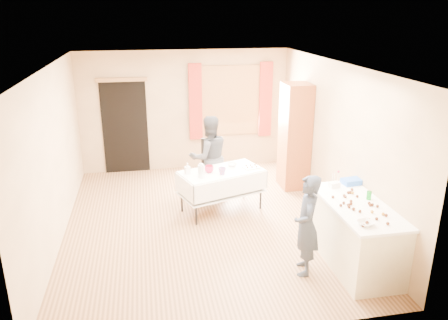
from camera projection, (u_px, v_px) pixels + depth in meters
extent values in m
cube|color=#9E7047|center=(204.00, 222.00, 7.35)|extent=(4.50, 5.50, 0.02)
cube|color=white|center=(201.00, 65.00, 6.50)|extent=(4.50, 5.50, 0.02)
cube|color=tan|center=(185.00, 111.00, 9.49)|extent=(4.50, 0.02, 2.60)
cube|color=tan|center=(241.00, 230.00, 4.36)|extent=(4.50, 0.02, 2.60)
cube|color=tan|center=(53.00, 157.00, 6.53)|extent=(0.02, 5.50, 2.60)
cube|color=tan|center=(336.00, 141.00, 7.32)|extent=(0.02, 5.50, 2.60)
cube|color=olive|center=(231.00, 100.00, 9.56)|extent=(1.32, 0.06, 1.52)
cube|color=white|center=(231.00, 101.00, 9.55)|extent=(1.20, 0.02, 1.40)
cube|color=#A42D20|center=(195.00, 102.00, 9.38)|extent=(0.28, 0.06, 1.65)
cube|color=#A42D20|center=(266.00, 100.00, 9.65)|extent=(0.28, 0.06, 1.65)
cube|color=black|center=(125.00, 127.00, 9.34)|extent=(0.95, 0.04, 2.00)
cube|color=olive|center=(121.00, 80.00, 8.97)|extent=(1.05, 0.06, 0.08)
cube|color=brown|center=(295.00, 136.00, 8.53)|extent=(0.50, 0.60, 2.07)
cube|color=#EFE8C2|center=(355.00, 235.00, 6.03)|extent=(0.72, 1.60, 0.86)
cube|color=white|center=(358.00, 205.00, 5.88)|extent=(0.79, 1.66, 0.04)
cube|color=white|center=(221.00, 172.00, 7.55)|extent=(1.55, 1.11, 0.04)
cube|color=black|center=(211.00, 167.00, 8.63)|extent=(0.48, 0.48, 0.06)
cube|color=black|center=(211.00, 152.00, 8.71)|extent=(0.40, 0.12, 0.57)
imported|color=#222A3B|center=(307.00, 225.00, 5.74)|extent=(0.67, 0.57, 1.39)
imported|color=black|center=(209.00, 157.00, 8.12)|extent=(0.96, 0.84, 1.57)
cylinder|color=#14831E|center=(369.00, 195.00, 5.99)|extent=(0.08, 0.08, 0.12)
imported|color=white|center=(366.00, 223.00, 5.29)|extent=(0.29, 0.29, 0.05)
cube|color=white|center=(334.00, 185.00, 6.41)|extent=(0.16, 0.12, 0.08)
cube|color=blue|center=(352.00, 181.00, 6.53)|extent=(0.32, 0.23, 0.08)
cylinder|color=silver|center=(201.00, 171.00, 7.19)|extent=(0.14, 0.14, 0.22)
imported|color=#B81F42|center=(209.00, 169.00, 7.44)|extent=(0.27, 0.27, 0.12)
imported|color=red|center=(222.00, 171.00, 7.35)|extent=(0.13, 0.13, 0.12)
imported|color=white|center=(232.00, 165.00, 7.76)|extent=(0.23, 0.23, 0.05)
cube|color=white|center=(251.00, 167.00, 7.67)|extent=(0.32, 0.26, 0.02)
imported|color=white|center=(187.00, 168.00, 7.37)|extent=(0.13, 0.13, 0.19)
sphere|color=#3F2314|center=(354.00, 209.00, 5.68)|extent=(0.04, 0.04, 0.04)
sphere|color=#35170B|center=(372.00, 205.00, 5.80)|extent=(0.04, 0.04, 0.04)
sphere|color=#35170B|center=(377.00, 219.00, 5.41)|extent=(0.04, 0.04, 0.04)
sphere|color=#35170B|center=(360.00, 211.00, 5.61)|extent=(0.04, 0.04, 0.04)
sphere|color=#35170B|center=(348.00, 192.00, 6.19)|extent=(0.04, 0.04, 0.04)
sphere|color=#35170B|center=(353.00, 209.00, 5.67)|extent=(0.04, 0.04, 0.04)
sphere|color=#3F2314|center=(372.00, 212.00, 5.60)|extent=(0.04, 0.04, 0.04)
sphere|color=#35170B|center=(350.00, 192.00, 6.20)|extent=(0.04, 0.04, 0.04)
sphere|color=#35170B|center=(349.00, 207.00, 5.74)|extent=(0.04, 0.04, 0.04)
sphere|color=#35170B|center=(363.00, 225.00, 5.24)|extent=(0.04, 0.04, 0.04)
sphere|color=#35170B|center=(333.00, 197.00, 6.04)|extent=(0.04, 0.04, 0.04)
sphere|color=#35170B|center=(386.00, 215.00, 5.50)|extent=(0.04, 0.04, 0.04)
sphere|color=#3F2314|center=(383.00, 214.00, 5.54)|extent=(0.04, 0.04, 0.04)
sphere|color=#35170B|center=(348.00, 205.00, 5.80)|extent=(0.04, 0.04, 0.04)
sphere|color=#35170B|center=(369.00, 203.00, 5.85)|extent=(0.04, 0.04, 0.04)
sphere|color=#35170B|center=(341.00, 205.00, 5.78)|extent=(0.04, 0.04, 0.04)
sphere|color=#35170B|center=(367.00, 223.00, 5.32)|extent=(0.04, 0.04, 0.04)
sphere|color=#35170B|center=(351.00, 204.00, 5.83)|extent=(0.04, 0.04, 0.04)
sphere|color=#3F2314|center=(369.00, 220.00, 5.39)|extent=(0.04, 0.04, 0.04)
sphere|color=#35170B|center=(388.00, 224.00, 5.29)|extent=(0.04, 0.04, 0.04)
sphere|color=#35170B|center=(344.00, 196.00, 6.08)|extent=(0.04, 0.04, 0.04)
sphere|color=#35170B|center=(357.00, 196.00, 6.06)|extent=(0.04, 0.04, 0.04)
sphere|color=#35170B|center=(351.00, 201.00, 5.91)|extent=(0.04, 0.04, 0.04)
sphere|color=#35170B|center=(377.00, 206.00, 5.76)|extent=(0.04, 0.04, 0.04)
sphere|color=#3F2314|center=(353.00, 193.00, 6.18)|extent=(0.04, 0.04, 0.04)
sphere|color=#35170B|center=(345.00, 197.00, 6.05)|extent=(0.04, 0.04, 0.04)
sphere|color=#35170B|center=(352.00, 189.00, 6.29)|extent=(0.04, 0.04, 0.04)
sphere|color=#35170B|center=(344.00, 203.00, 5.86)|extent=(0.04, 0.04, 0.04)
sphere|color=#35170B|center=(370.00, 205.00, 5.79)|extent=(0.04, 0.04, 0.04)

